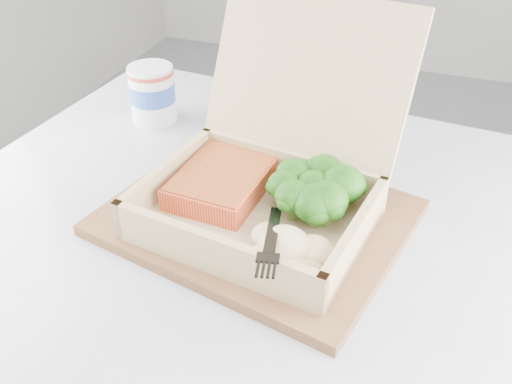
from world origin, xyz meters
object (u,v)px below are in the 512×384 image
(takeout_container, at_px, (274,165))
(paper_cup, at_px, (152,92))
(serving_tray, at_px, (257,217))
(cafe_table, at_px, (234,344))

(takeout_container, height_order, paper_cup, takeout_container)
(serving_tray, bearing_deg, cafe_table, -118.60)
(serving_tray, height_order, takeout_container, takeout_container)
(cafe_table, relative_size, paper_cup, 9.54)
(takeout_container, bearing_deg, paper_cup, 155.00)
(paper_cup, bearing_deg, cafe_table, -45.99)
(cafe_table, relative_size, serving_tray, 2.53)
(takeout_container, distance_m, paper_cup, 0.29)
(cafe_table, height_order, takeout_container, takeout_container)
(serving_tray, bearing_deg, takeout_container, 65.21)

